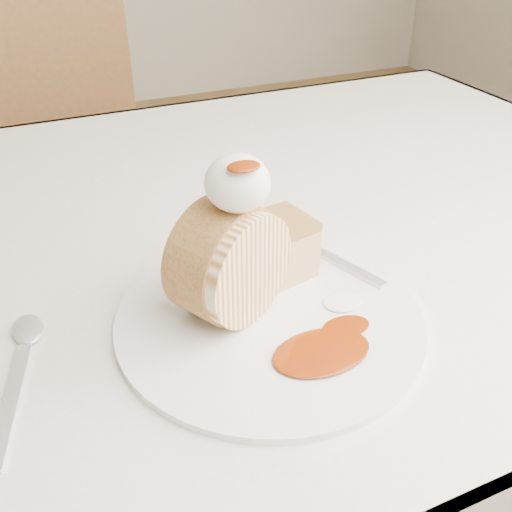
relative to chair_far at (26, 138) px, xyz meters
name	(u,v)px	position (x,y,z in m)	size (l,w,h in m)	color
table	(208,276)	(0.18, -0.86, 0.09)	(1.40, 0.90, 0.75)	white
chair_far	(26,138)	(0.00, 0.00, 0.00)	(0.61, 0.61, 1.00)	brown
plate	(270,317)	(0.17, -1.08, 0.18)	(0.30, 0.30, 0.01)	white
roulade_slice	(230,262)	(0.14, -1.05, 0.24)	(0.11, 0.11, 0.06)	beige
cake_chunk	(278,251)	(0.20, -1.02, 0.21)	(0.07, 0.06, 0.05)	#AB8141
whipped_cream	(237,183)	(0.14, -1.06, 0.32)	(0.06, 0.06, 0.05)	white
caramel_drizzle	(244,159)	(0.14, -1.07, 0.35)	(0.03, 0.02, 0.01)	maroon
caramel_pool	(321,352)	(0.18, -1.14, 0.19)	(0.09, 0.06, 0.00)	maroon
fork	(337,261)	(0.27, -1.02, 0.19)	(0.02, 0.18, 0.00)	silver
spoon	(11,402)	(-0.07, -1.09, 0.18)	(0.03, 0.17, 0.00)	silver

